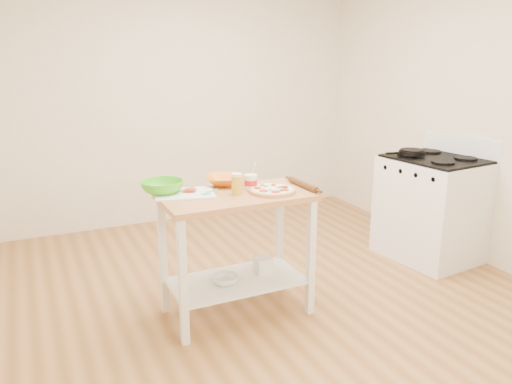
{
  "coord_description": "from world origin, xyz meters",
  "views": [
    {
      "loc": [
        -1.68,
        -3.1,
        1.82
      ],
      "look_at": [
        -0.2,
        0.02,
        0.87
      ],
      "focal_mm": 35.0,
      "sensor_mm": 36.0,
      "label": 1
    }
  ],
  "objects_px": {
    "spatula": "(209,192)",
    "yogurt_tub": "(251,182)",
    "shelf_bin": "(263,265)",
    "shelf_glass_bowl": "(225,280)",
    "orange_bowl": "(225,180)",
    "pizza": "(272,190)",
    "green_bowl": "(162,187)",
    "rolling_pin": "(303,185)",
    "gas_stove": "(431,208)",
    "knife": "(175,192)",
    "cutting_board": "(184,193)",
    "beer_pint": "(237,184)",
    "skillet": "(411,152)",
    "prep_island": "(236,230)"
  },
  "relations": [
    {
      "from": "spatula",
      "to": "yogurt_tub",
      "type": "distance_m",
      "value": 0.31
    },
    {
      "from": "shelf_bin",
      "to": "shelf_glass_bowl",
      "type": "bearing_deg",
      "value": -170.35
    },
    {
      "from": "orange_bowl",
      "to": "spatula",
      "type": "bearing_deg",
      "value": -134.65
    },
    {
      "from": "pizza",
      "to": "shelf_glass_bowl",
      "type": "height_order",
      "value": "pizza"
    },
    {
      "from": "green_bowl",
      "to": "rolling_pin",
      "type": "height_order",
      "value": "green_bowl"
    },
    {
      "from": "orange_bowl",
      "to": "shelf_bin",
      "type": "xyz_separation_m",
      "value": [
        0.2,
        -0.24,
        -0.61
      ]
    },
    {
      "from": "spatula",
      "to": "orange_bowl",
      "type": "height_order",
      "value": "orange_bowl"
    },
    {
      "from": "spatula",
      "to": "rolling_pin",
      "type": "bearing_deg",
      "value": -28.22
    },
    {
      "from": "gas_stove",
      "to": "yogurt_tub",
      "type": "relative_size",
      "value": 5.62
    },
    {
      "from": "knife",
      "to": "green_bowl",
      "type": "relative_size",
      "value": 0.89
    },
    {
      "from": "gas_stove",
      "to": "cutting_board",
      "type": "bearing_deg",
      "value": 175.76
    },
    {
      "from": "orange_bowl",
      "to": "rolling_pin",
      "type": "bearing_deg",
      "value": -32.97
    },
    {
      "from": "green_bowl",
      "to": "beer_pint",
      "type": "xyz_separation_m",
      "value": [
        0.46,
        -0.23,
        0.03
      ]
    },
    {
      "from": "knife",
      "to": "yogurt_tub",
      "type": "xyz_separation_m",
      "value": [
        0.51,
        -0.13,
        0.04
      ]
    },
    {
      "from": "cutting_board",
      "to": "green_bowl",
      "type": "height_order",
      "value": "green_bowl"
    },
    {
      "from": "gas_stove",
      "to": "green_bowl",
      "type": "distance_m",
      "value": 2.53
    },
    {
      "from": "gas_stove",
      "to": "skillet",
      "type": "relative_size",
      "value": 3.01
    },
    {
      "from": "spatula",
      "to": "shelf_glass_bowl",
      "type": "bearing_deg",
      "value": -73.58
    },
    {
      "from": "gas_stove",
      "to": "skillet",
      "type": "distance_m",
      "value": 0.55
    },
    {
      "from": "beer_pint",
      "to": "rolling_pin",
      "type": "height_order",
      "value": "beer_pint"
    },
    {
      "from": "shelf_glass_bowl",
      "to": "rolling_pin",
      "type": "bearing_deg",
      "value": -1.91
    },
    {
      "from": "beer_pint",
      "to": "spatula",
      "type": "bearing_deg",
      "value": 157.58
    },
    {
      "from": "cutting_board",
      "to": "beer_pint",
      "type": "height_order",
      "value": "beer_pint"
    },
    {
      "from": "beer_pint",
      "to": "knife",
      "type": "bearing_deg",
      "value": 154.13
    },
    {
      "from": "pizza",
      "to": "spatula",
      "type": "xyz_separation_m",
      "value": [
        -0.42,
        0.13,
        0.0
      ]
    },
    {
      "from": "beer_pint",
      "to": "shelf_glass_bowl",
      "type": "height_order",
      "value": "beer_pint"
    },
    {
      "from": "skillet",
      "to": "beer_pint",
      "type": "xyz_separation_m",
      "value": [
        -1.87,
        -0.36,
        -0.0
      ]
    },
    {
      "from": "gas_stove",
      "to": "pizza",
      "type": "relative_size",
      "value": 3.38
    },
    {
      "from": "prep_island",
      "to": "skillet",
      "type": "height_order",
      "value": "skillet"
    },
    {
      "from": "cutting_board",
      "to": "knife",
      "type": "relative_size",
      "value": 1.79
    },
    {
      "from": "skillet",
      "to": "beer_pint",
      "type": "bearing_deg",
      "value": -156.02
    },
    {
      "from": "cutting_board",
      "to": "yogurt_tub",
      "type": "xyz_separation_m",
      "value": [
        0.46,
        -0.09,
        0.05
      ]
    },
    {
      "from": "prep_island",
      "to": "yogurt_tub",
      "type": "relative_size",
      "value": 5.24
    },
    {
      "from": "pizza",
      "to": "cutting_board",
      "type": "distance_m",
      "value": 0.61
    },
    {
      "from": "rolling_pin",
      "to": "shelf_glass_bowl",
      "type": "xyz_separation_m",
      "value": [
        -0.61,
        0.02,
        -0.63
      ]
    },
    {
      "from": "rolling_pin",
      "to": "gas_stove",
      "type": "bearing_deg",
      "value": 9.63
    },
    {
      "from": "skillet",
      "to": "pizza",
      "type": "bearing_deg",
      "value": -152.42
    },
    {
      "from": "orange_bowl",
      "to": "shelf_bin",
      "type": "bearing_deg",
      "value": -49.59
    },
    {
      "from": "prep_island",
      "to": "cutting_board",
      "type": "xyz_separation_m",
      "value": [
        -0.33,
        0.15,
        0.27
      ]
    },
    {
      "from": "gas_stove",
      "to": "beer_pint",
      "type": "relative_size",
      "value": 7.63
    },
    {
      "from": "gas_stove",
      "to": "rolling_pin",
      "type": "xyz_separation_m",
      "value": [
        -1.53,
        -0.26,
        0.45
      ]
    },
    {
      "from": "gas_stove",
      "to": "beer_pint",
      "type": "xyz_separation_m",
      "value": [
        -2.03,
        -0.22,
        0.5
      ]
    },
    {
      "from": "yogurt_tub",
      "to": "shelf_glass_bowl",
      "type": "relative_size",
      "value": 1.04
    },
    {
      "from": "cutting_board",
      "to": "shelf_glass_bowl",
      "type": "bearing_deg",
      "value": -24.52
    },
    {
      "from": "beer_pint",
      "to": "orange_bowl",
      "type": "bearing_deg",
      "value": 85.26
    },
    {
      "from": "cutting_board",
      "to": "shelf_bin",
      "type": "bearing_deg",
      "value": 1.46
    },
    {
      "from": "spatula",
      "to": "yogurt_tub",
      "type": "height_order",
      "value": "yogurt_tub"
    },
    {
      "from": "pizza",
      "to": "gas_stove",
      "type": "bearing_deg",
      "value": 8.82
    },
    {
      "from": "green_bowl",
      "to": "yogurt_tub",
      "type": "bearing_deg",
      "value": -16.35
    },
    {
      "from": "skillet",
      "to": "yogurt_tub",
      "type": "height_order",
      "value": "yogurt_tub"
    }
  ]
}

